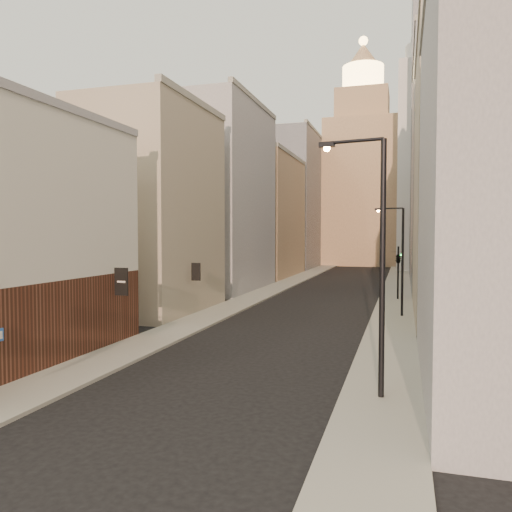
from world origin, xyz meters
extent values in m
plane|color=black|center=(0.00, 0.00, 0.00)|extent=(360.00, 360.00, 0.00)
cube|color=#9A998B|center=(-6.50, 55.00, 0.07)|extent=(3.00, 140.00, 0.15)
cube|color=#9A998B|center=(6.50, 55.00, 0.07)|extent=(3.00, 140.00, 0.15)
cube|color=gray|center=(-8.20, 9.00, 12.10)|extent=(0.60, 16.00, 0.40)
cube|color=black|center=(-7.30, 14.00, 3.60)|extent=(0.80, 0.08, 1.50)
cube|color=black|center=(-7.30, 24.00, 3.40)|extent=(0.70, 0.08, 1.30)
cube|color=tan|center=(-12.00, 26.00, 8.00)|extent=(8.00, 12.00, 16.00)
cube|color=gray|center=(-12.00, 42.00, 10.00)|extent=(8.00, 16.00, 20.00)
cube|color=#9E7D5A|center=(-12.00, 60.00, 8.50)|extent=(8.00, 18.00, 17.00)
cube|color=gray|center=(-12.00, 80.00, 12.00)|extent=(8.00, 20.00, 24.00)
cube|color=tan|center=(12.00, 30.00, 10.00)|extent=(8.00, 16.00, 20.00)
cube|color=gray|center=(12.00, 50.00, 13.00)|extent=(8.00, 20.00, 26.00)
cube|color=gray|center=(18.00, 78.00, 25.00)|extent=(20.00, 22.00, 50.00)
cube|color=#9E7D5A|center=(-1.00, 92.00, 14.00)|extent=(14.00, 14.00, 28.00)
cube|color=#9E7D5A|center=(-1.00, 92.00, 31.00)|extent=(10.00, 10.00, 6.00)
cylinder|color=#FFCC72|center=(-1.00, 92.00, 36.50)|extent=(8.00, 8.00, 5.00)
cone|color=#9E7D5A|center=(-1.00, 92.00, 41.00)|extent=(7.00, 7.00, 5.00)
sphere|color=#FFCC72|center=(-1.00, 92.00, 44.00)|extent=(1.80, 1.80, 1.80)
cube|color=silver|center=(10.00, 78.00, 17.00)|extent=(8.00, 8.00, 34.00)
cylinder|color=silver|center=(10.00, 78.00, 35.50)|extent=(6.00, 6.00, 3.00)
sphere|color=gray|center=(10.00, 78.00, 38.00)|extent=(4.40, 4.40, 4.40)
cylinder|color=black|center=(10.00, 78.00, 40.50)|extent=(0.60, 0.60, 2.00)
cylinder|color=black|center=(6.50, 9.26, 4.81)|extent=(0.21, 0.21, 9.61)
cylinder|color=black|center=(5.44, 9.42, 9.61)|extent=(2.13, 0.44, 0.13)
cube|color=black|center=(4.38, 9.58, 9.56)|extent=(0.62, 0.32, 0.19)
sphere|color=orange|center=(4.38, 9.58, 9.42)|extent=(0.26, 0.26, 0.26)
cylinder|color=black|center=(7.14, 28.40, 4.01)|extent=(0.18, 0.18, 8.03)
cylinder|color=black|center=(6.25, 28.49, 8.03)|extent=(1.79, 0.29, 0.11)
cube|color=black|center=(5.37, 28.58, 7.98)|extent=(0.51, 0.25, 0.16)
sphere|color=orange|center=(5.37, 28.58, 7.87)|extent=(0.21, 0.21, 0.21)
cylinder|color=black|center=(6.73, 38.17, 2.50)|extent=(0.16, 0.16, 5.00)
imported|color=black|center=(6.73, 38.17, 4.20)|extent=(0.86, 0.86, 1.52)
sphere|color=#19E533|center=(6.98, 38.17, 4.20)|extent=(0.16, 0.16, 0.16)
camera|label=1|loc=(7.26, -9.49, 6.18)|focal=35.00mm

